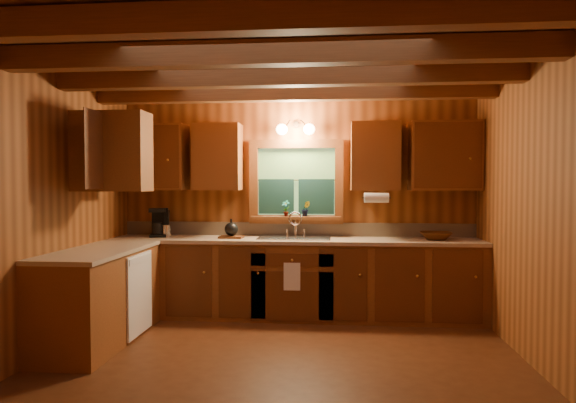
% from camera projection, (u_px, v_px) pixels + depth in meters
% --- Properties ---
extents(room, '(4.20, 4.20, 4.20)m').
position_uv_depth(room, '(279.00, 211.00, 4.18)').
color(room, '#4C2712').
rests_on(room, ground).
extents(ceiling_beams, '(4.20, 2.54, 0.18)m').
position_uv_depth(ceiling_beams, '(279.00, 66.00, 4.14)').
color(ceiling_beams, brown).
rests_on(ceiling_beams, room).
extents(base_cabinets, '(4.20, 2.22, 0.86)m').
position_uv_depth(base_cabinets, '(247.00, 284.00, 5.53)').
color(base_cabinets, brown).
rests_on(base_cabinets, ground).
extents(countertop, '(4.20, 2.24, 0.04)m').
position_uv_depth(countertop, '(248.00, 243.00, 5.52)').
color(countertop, tan).
rests_on(countertop, base_cabinets).
extents(backsplash, '(4.20, 0.02, 0.16)m').
position_uv_depth(backsplash, '(296.00, 229.00, 6.07)').
color(backsplash, tan).
rests_on(backsplash, room).
extents(dishwasher_panel, '(0.02, 0.60, 0.80)m').
position_uv_depth(dishwasher_panel, '(140.00, 294.00, 5.02)').
color(dishwasher_panel, white).
rests_on(dishwasher_panel, base_cabinets).
extents(upper_cabinets, '(4.19, 1.77, 0.78)m').
position_uv_depth(upper_cabinets, '(243.00, 156.00, 5.63)').
color(upper_cabinets, brown).
rests_on(upper_cabinets, room).
extents(window, '(1.12, 0.08, 1.00)m').
position_uv_depth(window, '(296.00, 184.00, 6.03)').
color(window, brown).
rests_on(window, room).
extents(window_sill, '(1.06, 0.14, 0.04)m').
position_uv_depth(window_sill, '(296.00, 218.00, 6.00)').
color(window_sill, brown).
rests_on(window_sill, room).
extents(wall_sconce, '(0.45, 0.21, 0.17)m').
position_uv_depth(wall_sconce, '(295.00, 129.00, 5.89)').
color(wall_sconce, black).
rests_on(wall_sconce, room).
extents(paper_towel_roll, '(0.27, 0.11, 0.11)m').
position_uv_depth(paper_towel_roll, '(376.00, 198.00, 5.62)').
color(paper_towel_roll, white).
rests_on(paper_towel_roll, upper_cabinets).
extents(dish_towel, '(0.18, 0.01, 0.30)m').
position_uv_depth(dish_towel, '(292.00, 277.00, 5.46)').
color(dish_towel, white).
rests_on(dish_towel, base_cabinets).
extents(sink, '(0.82, 0.48, 0.43)m').
position_uv_depth(sink, '(294.00, 242.00, 5.79)').
color(sink, silver).
rests_on(sink, countertop).
extents(coffee_maker, '(0.19, 0.24, 0.34)m').
position_uv_depth(coffee_maker, '(159.00, 223.00, 5.99)').
color(coffee_maker, black).
rests_on(coffee_maker, countertop).
extents(utensil_crock, '(0.11, 0.11, 0.32)m').
position_uv_depth(utensil_crock, '(166.00, 230.00, 5.98)').
color(utensil_crock, silver).
rests_on(utensil_crock, countertop).
extents(cutting_board, '(0.28, 0.20, 0.02)m').
position_uv_depth(cutting_board, '(231.00, 237.00, 5.82)').
color(cutting_board, '#512811').
rests_on(cutting_board, countertop).
extents(teakettle, '(0.16, 0.16, 0.20)m').
position_uv_depth(teakettle, '(231.00, 229.00, 5.82)').
color(teakettle, black).
rests_on(teakettle, cutting_board).
extents(wicker_basket, '(0.39, 0.39, 0.09)m').
position_uv_depth(wicker_basket, '(436.00, 236.00, 5.64)').
color(wicker_basket, '#48230C').
rests_on(wicker_basket, countertop).
extents(potted_plant_left, '(0.12, 0.10, 0.19)m').
position_uv_depth(potted_plant_left, '(286.00, 208.00, 5.98)').
color(potted_plant_left, '#512811').
rests_on(potted_plant_left, window_sill).
extents(potted_plant_right, '(0.11, 0.10, 0.18)m').
position_uv_depth(potted_plant_right, '(306.00, 209.00, 5.98)').
color(potted_plant_right, '#512811').
rests_on(potted_plant_right, window_sill).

